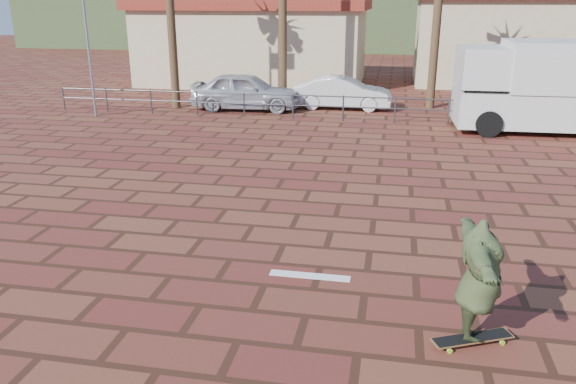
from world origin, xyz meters
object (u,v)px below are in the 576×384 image
object	(u,v)px
car_silver	(246,91)
campervan	(548,85)
longboard	(472,339)
car_white	(343,93)
skateboarder	(479,281)

from	to	relation	value
car_silver	campervan	bearing A→B (deg)	-103.38
longboard	campervan	size ratio (longest dim) A/B	0.19
campervan	car_white	world-z (taller)	campervan
car_white	car_silver	bearing A→B (deg)	104.95
skateboarder	car_silver	xyz separation A→B (m)	(-7.57, 16.40, -0.19)
skateboarder	car_white	bearing A→B (deg)	9.01
skateboarder	campervan	bearing A→B (deg)	-18.10
campervan	car_white	bearing A→B (deg)	155.61
longboard	car_silver	size ratio (longest dim) A/B	0.25
skateboarder	car_white	xyz separation A→B (m)	(-3.47, 17.42, -0.30)
campervan	car_white	distance (m)	8.21
longboard	car_white	distance (m)	17.78
longboard	car_white	bearing A→B (deg)	76.56
skateboarder	campervan	world-z (taller)	campervan
car_silver	car_white	world-z (taller)	car_silver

